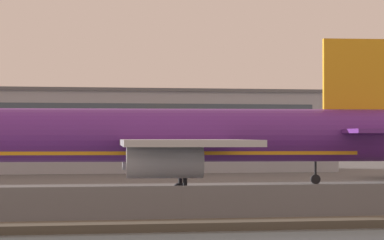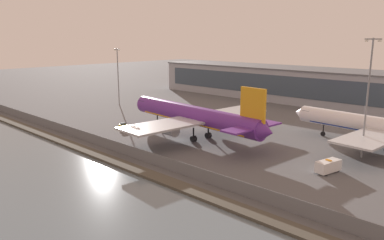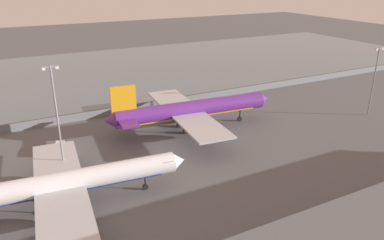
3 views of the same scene
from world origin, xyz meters
name	(u,v)px [view 1 (image 1 of 3)]	position (x,y,z in m)	size (l,w,h in m)	color
ground_plane	(149,204)	(0.00, 0.00, 0.00)	(500.00, 500.00, 0.00)	#565659
shoreline_seawall	(195,225)	(0.00, -20.50, 0.25)	(320.00, 3.00, 0.50)	#474238
perimeter_fence	(182,204)	(0.00, -16.00, 1.19)	(280.00, 0.10, 2.39)	slate
cargo_jet_purple	(156,137)	(1.25, 4.36, 5.52)	(48.62, 41.78, 14.47)	#602889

